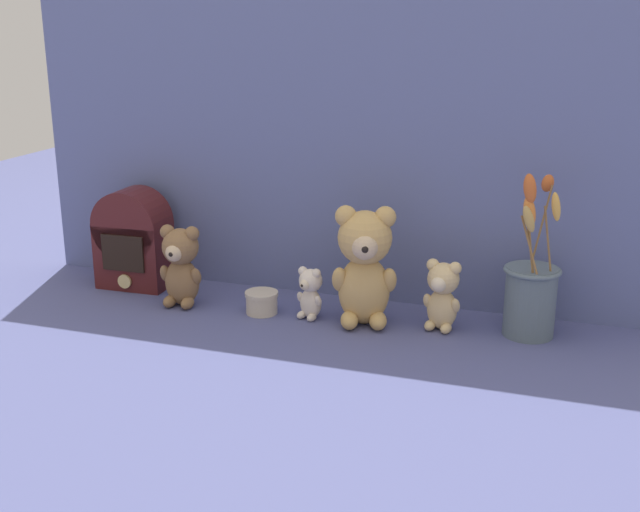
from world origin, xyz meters
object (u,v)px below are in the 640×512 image
teddy_bear_large (364,264)px  teddy_bear_small (442,294)px  decorative_tin_tall (262,302)px  vintage_radio (133,239)px  teddy_bear_tiny (310,292)px  flower_vase (531,292)px  teddy_bear_medium (181,264)px

teddy_bear_large → teddy_bear_small: 0.18m
teddy_bear_large → decorative_tin_tall: teddy_bear_large is taller
vintage_radio → decorative_tin_tall: (0.37, -0.08, -0.10)m
teddy_bear_small → decorative_tin_tall: teddy_bear_small is taller
teddy_bear_small → teddy_bear_tiny: (-0.29, -0.03, -0.02)m
vintage_radio → teddy_bear_tiny: bearing=-8.3°
teddy_bear_large → teddy_bear_small: size_ratio=1.71×
teddy_bear_small → flower_vase: (0.18, 0.03, 0.02)m
teddy_bear_small → flower_vase: bearing=8.0°
teddy_bear_medium → teddy_bear_small: teddy_bear_medium is taller
flower_vase → vintage_radio: flower_vase is taller
teddy_bear_medium → teddy_bear_tiny: size_ratio=1.61×
teddy_bear_small → flower_vase: 0.18m
flower_vase → decorative_tin_tall: flower_vase is taller
teddy_bear_tiny → vintage_radio: vintage_radio is taller
teddy_bear_large → vintage_radio: size_ratio=1.07×
teddy_bear_tiny → teddy_bear_medium: bearing=-177.3°
teddy_bear_large → flower_vase: size_ratio=0.74×
teddy_bear_large → decorative_tin_tall: (-0.24, -0.01, -0.11)m
teddy_bear_large → vintage_radio: bearing=173.9°
teddy_bear_small → vintage_radio: (-0.77, 0.04, 0.04)m
teddy_bear_medium → flower_vase: flower_vase is taller
teddy_bear_tiny → vintage_radio: 0.49m
flower_vase → decorative_tin_tall: (-0.58, -0.06, -0.07)m
teddy_bear_tiny → flower_vase: (0.47, 0.05, 0.03)m
teddy_bear_tiny → teddy_bear_small: bearing=5.7°
teddy_bear_large → teddy_bear_medium: size_ratio=1.38×
teddy_bear_medium → vintage_radio: bearing=154.0°
vintage_radio → decorative_tin_tall: bearing=-11.5°
teddy_bear_tiny → flower_vase: bearing=6.6°
teddy_bear_medium → teddy_bear_small: 0.60m
teddy_bear_tiny → vintage_radio: (-0.48, 0.07, 0.06)m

